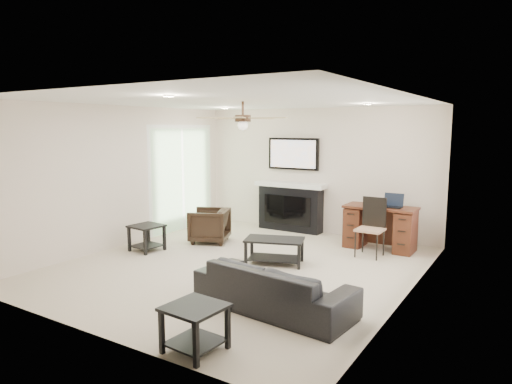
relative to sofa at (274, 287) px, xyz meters
The scene contains 10 objects.
room_shell 2.21m from the sofa, 130.57° to the left, with size 5.50×5.54×2.52m.
sofa is the anchor object (origin of this frame).
armchair 3.37m from the sofa, 140.41° to the left, with size 0.67×0.69×0.63m, color black.
coffee_table 1.84m from the sofa, 119.36° to the left, with size 0.90×0.50×0.40m, color black.
end_table_near 1.26m from the sofa, 96.84° to the right, with size 0.52×0.52×0.45m, color black.
end_table_left 3.34m from the sofa, 160.75° to the left, with size 0.50×0.50×0.45m, color black.
fireplace_unit 4.24m from the sofa, 115.09° to the left, with size 1.52×0.34×1.91m, color black.
desk 3.34m from the sofa, 85.97° to the left, with size 1.22×0.56×0.76m, color #3A210E.
desk_chair 2.80m from the sofa, 85.18° to the left, with size 0.42×0.44×0.97m, color black.
laptop 3.40m from the sofa, 82.53° to the left, with size 0.33×0.24×0.23m, color black.
Camera 1 is at (3.80, -5.64, 2.12)m, focal length 32.00 mm.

